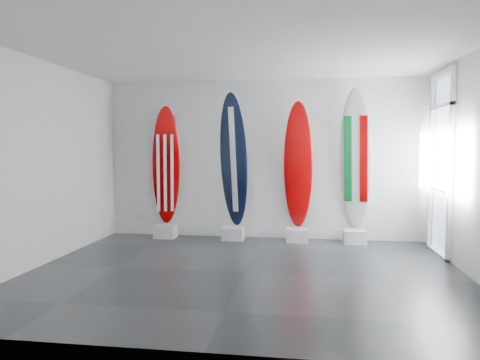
% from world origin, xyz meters
% --- Properties ---
extents(floor, '(6.00, 6.00, 0.00)m').
position_xyz_m(floor, '(0.00, 0.00, 0.00)').
color(floor, black).
rests_on(floor, ground).
extents(ceiling, '(6.00, 6.00, 0.00)m').
position_xyz_m(ceiling, '(0.00, 0.00, 3.00)').
color(ceiling, white).
rests_on(ceiling, wall_back).
extents(wall_back, '(6.00, 0.00, 6.00)m').
position_xyz_m(wall_back, '(0.00, 2.50, 1.50)').
color(wall_back, silver).
rests_on(wall_back, ground).
extents(wall_front, '(6.00, 0.00, 6.00)m').
position_xyz_m(wall_front, '(0.00, -2.50, 1.50)').
color(wall_front, silver).
rests_on(wall_front, ground).
extents(wall_left, '(0.00, 5.00, 5.00)m').
position_xyz_m(wall_left, '(-3.00, 0.00, 1.50)').
color(wall_left, silver).
rests_on(wall_left, ground).
extents(wall_right, '(0.00, 5.00, 5.00)m').
position_xyz_m(wall_right, '(3.00, 0.00, 1.50)').
color(wall_right, silver).
rests_on(wall_right, ground).
extents(display_block_usa, '(0.40, 0.30, 0.24)m').
position_xyz_m(display_block_usa, '(-1.83, 2.18, 0.12)').
color(display_block_usa, silver).
rests_on(display_block_usa, floor).
extents(surfboard_usa, '(0.64, 0.61, 2.28)m').
position_xyz_m(surfboard_usa, '(-1.83, 2.28, 1.37)').
color(surfboard_usa, '#8D0102').
rests_on(surfboard_usa, display_block_usa).
extents(display_block_navy, '(0.40, 0.30, 0.24)m').
position_xyz_m(display_block_navy, '(-0.52, 2.18, 0.12)').
color(display_block_navy, silver).
rests_on(display_block_navy, floor).
extents(surfboard_navy, '(0.65, 0.50, 2.51)m').
position_xyz_m(surfboard_navy, '(-0.52, 2.28, 1.49)').
color(surfboard_navy, black).
rests_on(surfboard_navy, display_block_navy).
extents(display_block_swiss, '(0.40, 0.30, 0.24)m').
position_xyz_m(display_block_swiss, '(0.68, 2.18, 0.12)').
color(display_block_swiss, silver).
rests_on(display_block_swiss, floor).
extents(surfboard_swiss, '(0.54, 0.38, 2.33)m').
position_xyz_m(surfboard_swiss, '(0.68, 2.28, 1.40)').
color(surfboard_swiss, '#8D0102').
rests_on(surfboard_swiss, display_block_swiss).
extents(display_block_italy, '(0.40, 0.30, 0.24)m').
position_xyz_m(display_block_italy, '(1.70, 2.18, 0.12)').
color(display_block_italy, silver).
rests_on(display_block_italy, floor).
extents(surfboard_italy, '(0.66, 0.54, 2.55)m').
position_xyz_m(surfboard_italy, '(1.70, 2.28, 1.51)').
color(surfboard_italy, silver).
rests_on(surfboard_italy, display_block_italy).
extents(wall_outlet, '(0.09, 0.02, 0.13)m').
position_xyz_m(wall_outlet, '(-2.45, 2.48, 0.35)').
color(wall_outlet, silver).
rests_on(wall_outlet, wall_back).
extents(glass_door, '(0.12, 1.16, 2.85)m').
position_xyz_m(glass_door, '(2.97, 1.55, 1.43)').
color(glass_door, white).
rests_on(glass_door, floor).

